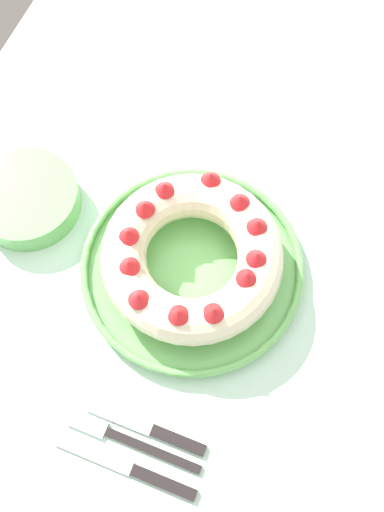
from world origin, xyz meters
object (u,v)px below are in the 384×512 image
fork (124,439)px  serving_knife (134,470)px  bundt_cake (192,256)px  serving_dish (192,268)px  side_bowl (27,199)px  cake_knife (154,430)px

fork → serving_knife: size_ratio=0.95×
bundt_cake → serving_dish: bearing=156.2°
serving_dish → side_bowl: bearing=87.7°
serving_dish → side_bowl: side_bowl is taller
serving_knife → cake_knife: bearing=-3.4°
side_bowl → bundt_cake: bearing=-92.3°
serving_knife → bundt_cake: bearing=7.1°
fork → serving_knife: bearing=-139.9°
serving_knife → side_bowl: bearing=46.5°
fork → side_bowl: side_bowl is taller
fork → cake_knife: 0.04m
serving_knife → fork: bearing=43.1°
serving_dish → fork: 0.27m
bundt_cake → cake_knife: bearing=-171.3°
cake_knife → bundt_cake: bearing=4.3°
bundt_cake → serving_knife: 0.31m
fork → bundt_cake: bearing=-1.3°
fork → serving_knife: 0.05m
serving_dish → cake_knife: serving_dish is taller
bundt_cake → fork: (-0.27, -0.00, -0.06)m
serving_dish → cake_knife: bearing=-171.3°
serving_dish → fork: bearing=-179.3°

